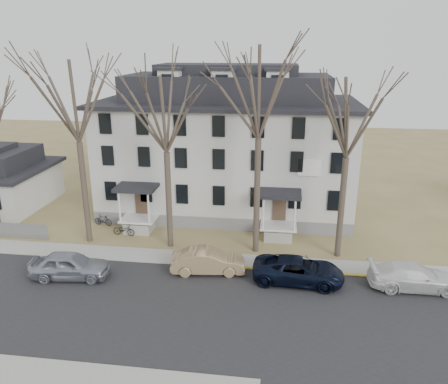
# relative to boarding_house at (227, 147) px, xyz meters

# --- Properties ---
(ground) EXTENTS (120.00, 120.00, 0.00)m
(ground) POSITION_rel_boarding_house_xyz_m (2.00, -17.95, -5.38)
(ground) COLOR olive
(ground) RESTS_ON ground
(main_road) EXTENTS (120.00, 10.00, 0.04)m
(main_road) POSITION_rel_boarding_house_xyz_m (2.00, -15.95, -5.38)
(main_road) COLOR #27272A
(main_road) RESTS_ON ground
(far_sidewalk) EXTENTS (120.00, 2.00, 0.08)m
(far_sidewalk) POSITION_rel_boarding_house_xyz_m (2.00, -9.95, -5.38)
(far_sidewalk) COLOR #A09F97
(far_sidewalk) RESTS_ON ground
(yellow_curb) EXTENTS (14.00, 0.25, 0.06)m
(yellow_curb) POSITION_rel_boarding_house_xyz_m (7.00, -10.85, -5.38)
(yellow_curb) COLOR gold
(yellow_curb) RESTS_ON ground
(boarding_house) EXTENTS (20.80, 12.36, 12.05)m
(boarding_house) POSITION_rel_boarding_house_xyz_m (0.00, 0.00, 0.00)
(boarding_house) COLOR slate
(boarding_house) RESTS_ON ground
(tree_far_left) EXTENTS (8.40, 8.40, 13.72)m
(tree_far_left) POSITION_rel_boarding_house_xyz_m (-9.00, -8.15, 4.96)
(tree_far_left) COLOR #473B31
(tree_far_left) RESTS_ON ground
(tree_mid_left) EXTENTS (7.80, 7.80, 12.74)m
(tree_mid_left) POSITION_rel_boarding_house_xyz_m (-3.00, -8.15, 4.22)
(tree_mid_left) COLOR #473B31
(tree_mid_left) RESTS_ON ground
(tree_center) EXTENTS (9.00, 9.00, 14.70)m
(tree_center) POSITION_rel_boarding_house_xyz_m (3.00, -8.15, 5.71)
(tree_center) COLOR #473B31
(tree_center) RESTS_ON ground
(tree_mid_right) EXTENTS (7.80, 7.80, 12.74)m
(tree_mid_right) POSITION_rel_boarding_house_xyz_m (8.50, -8.15, 4.22)
(tree_mid_right) COLOR #473B31
(tree_mid_right) RESTS_ON ground
(car_silver) EXTENTS (4.91, 2.40, 1.61)m
(car_silver) POSITION_rel_boarding_house_xyz_m (-7.89, -13.35, -4.57)
(car_silver) COLOR #9095A3
(car_silver) RESTS_ON ground
(car_tan) EXTENTS (4.72, 2.17, 1.50)m
(car_tan) POSITION_rel_boarding_house_xyz_m (0.27, -11.60, -4.63)
(car_tan) COLOR tan
(car_tan) RESTS_ON ground
(car_navy) EXTENTS (5.50, 2.79, 1.49)m
(car_navy) POSITION_rel_boarding_house_xyz_m (5.77, -12.03, -4.63)
(car_navy) COLOR black
(car_navy) RESTS_ON ground
(car_white) EXTENTS (5.14, 2.23, 1.47)m
(car_white) POSITION_rel_boarding_house_xyz_m (12.34, -11.90, -4.64)
(car_white) COLOR white
(car_white) RESTS_ON ground
(bicycle_left) EXTENTS (1.72, 0.73, 0.88)m
(bicycle_left) POSITION_rel_boarding_house_xyz_m (-6.84, -6.94, -4.94)
(bicycle_left) COLOR black
(bicycle_left) RESTS_ON ground
(bicycle_right) EXTENTS (1.55, 0.65, 0.90)m
(bicycle_right) POSITION_rel_boarding_house_xyz_m (-9.11, -5.35, -4.93)
(bicycle_right) COLOR black
(bicycle_right) RESTS_ON ground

